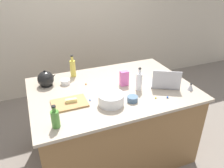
{
  "coord_description": "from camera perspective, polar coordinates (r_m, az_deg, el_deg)",
  "views": [
    {
      "loc": [
        -0.79,
        -1.96,
        2.07
      ],
      "look_at": [
        0.0,
        0.0,
        0.95
      ],
      "focal_mm": 35.16,
      "sensor_mm": 36.0,
      "label": 1
    }
  ],
  "objects": [
    {
      "name": "ground_plane",
      "position": [
        2.96,
        -0.0,
        -16.46
      ],
      "size": [
        12.0,
        12.0,
        0.0
      ],
      "primitive_type": "plane",
      "color": "slate"
    },
    {
      "name": "wall_back",
      "position": [
        3.95,
        -10.43,
        16.29
      ],
      "size": [
        8.0,
        0.1,
        2.6
      ],
      "primitive_type": "cube",
      "color": "beige",
      "rests_on": "ground"
    },
    {
      "name": "island_counter",
      "position": [
        2.66,
        -0.0,
        -9.52
      ],
      "size": [
        1.76,
        1.21,
        0.9
      ],
      "color": "olive",
      "rests_on": "ground"
    },
    {
      "name": "laptop",
      "position": [
        2.5,
        13.68,
        0.38
      ],
      "size": [
        0.38,
        0.35,
        0.22
      ],
      "color": "#B7B7BC",
      "rests_on": "island_counter"
    },
    {
      "name": "mixing_bowl_large",
      "position": [
        2.11,
        -0.24,
        -3.85
      ],
      "size": [
        0.26,
        0.26,
        0.11
      ],
      "color": "white",
      "rests_on": "island_counter"
    },
    {
      "name": "bottle_oil",
      "position": [
        2.68,
        -10.15,
        4.13
      ],
      "size": [
        0.07,
        0.07,
        0.27
      ],
      "color": "#DBC64C",
      "rests_on": "island_counter"
    },
    {
      "name": "bottle_olive",
      "position": [
        1.87,
        -14.52,
        -8.69
      ],
      "size": [
        0.07,
        0.07,
        0.21
      ],
      "color": "#4C8C38",
      "rests_on": "island_counter"
    },
    {
      "name": "bottle_vinegar",
      "position": [
        2.36,
        7.06,
        0.78
      ],
      "size": [
        0.06,
        0.06,
        0.25
      ],
      "color": "white",
      "rests_on": "island_counter"
    },
    {
      "name": "kettle",
      "position": [
        2.54,
        -16.83,
        1.22
      ],
      "size": [
        0.21,
        0.18,
        0.2
      ],
      "color": "black",
      "rests_on": "island_counter"
    },
    {
      "name": "cutting_board",
      "position": [
        2.18,
        -11.04,
        -4.94
      ],
      "size": [
        0.34,
        0.23,
        0.02
      ],
      "primitive_type": "cube",
      "color": "#AD7F4C",
      "rests_on": "island_counter"
    },
    {
      "name": "butter_stick_left",
      "position": [
        2.16,
        -10.58,
        -4.24
      ],
      "size": [
        0.11,
        0.05,
        0.04
      ],
      "primitive_type": "cube",
      "rotation": [
        0.0,
        0.0,
        -0.09
      ],
      "color": "#F4E58C",
      "rests_on": "cutting_board"
    },
    {
      "name": "ramekin_small",
      "position": [
        2.54,
        -12.03,
        0.57
      ],
      "size": [
        0.11,
        0.11,
        0.05
      ],
      "primitive_type": "cylinder",
      "color": "white",
      "rests_on": "island_counter"
    },
    {
      "name": "ramekin_medium",
      "position": [
        2.18,
        5.35,
        -3.86
      ],
      "size": [
        0.11,
        0.11,
        0.05
      ],
      "primitive_type": "cylinder",
      "color": "slate",
      "rests_on": "island_counter"
    },
    {
      "name": "kitchen_timer",
      "position": [
        2.51,
        19.77,
        -0.71
      ],
      "size": [
        0.07,
        0.07,
        0.08
      ],
      "color": "#B2B2B7",
      "rests_on": "island_counter"
    },
    {
      "name": "candy_bag",
      "position": [
        2.44,
        3.19,
        1.5
      ],
      "size": [
        0.09,
        0.06,
        0.17
      ],
      "primitive_type": "cube",
      "color": "pink",
      "rests_on": "island_counter"
    },
    {
      "name": "candy_0",
      "position": [
        2.56,
        2.65,
        0.94
      ],
      "size": [
        0.02,
        0.02,
        0.02
      ],
      "primitive_type": "sphere",
      "color": "yellow",
      "rests_on": "island_counter"
    },
    {
      "name": "candy_1",
      "position": [
        2.5,
        -6.79,
        -0.01
      ],
      "size": [
        0.02,
        0.02,
        0.02
      ],
      "primitive_type": "sphere",
      "color": "orange",
      "rests_on": "island_counter"
    },
    {
      "name": "candy_2",
      "position": [
        2.27,
        11.32,
        -3.55
      ],
      "size": [
        0.02,
        0.02,
        0.02
      ],
      "primitive_type": "sphere",
      "color": "yellow",
      "rests_on": "island_counter"
    },
    {
      "name": "candy_3",
      "position": [
        2.3,
        14.24,
        -3.33
      ],
      "size": [
        0.02,
        0.02,
        0.02
      ],
      "primitive_type": "sphere",
      "color": "blue",
      "rests_on": "island_counter"
    },
    {
      "name": "candy_4",
      "position": [
        2.2,
        -5.78,
        -4.18
      ],
      "size": [
        0.02,
        0.02,
        0.02
      ],
      "primitive_type": "sphere",
      "color": "blue",
      "rests_on": "island_counter"
    },
    {
      "name": "candy_5",
      "position": [
        2.66,
        -18.56,
        0.56
      ],
      "size": [
        0.02,
        0.02,
        0.02
      ],
      "primitive_type": "sphere",
      "color": "orange",
      "rests_on": "island_counter"
    }
  ]
}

